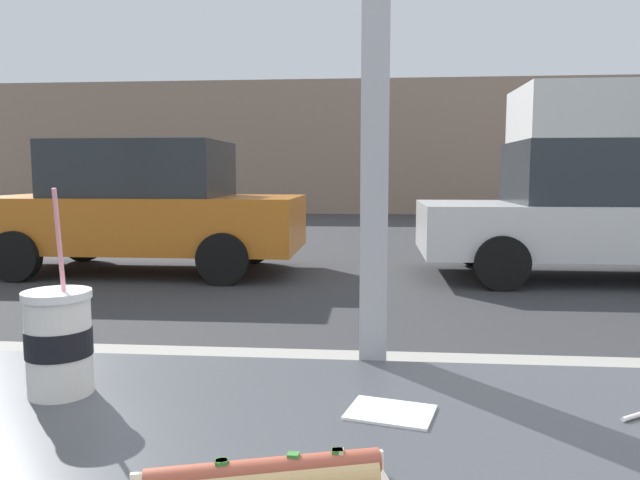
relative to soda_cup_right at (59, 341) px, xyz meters
The scene contains 7 objects.
ground_plane 8.26m from the soda_cup_right, 86.61° to the left, with size 60.00×60.00×0.00m, color #38383A.
sidewalk_strip 2.10m from the soda_cup_right, 74.71° to the left, with size 16.00×2.80×0.15m, color #B2ADA3.
building_facade_far 19.97m from the soda_cup_right, 88.61° to the left, with size 28.00×1.20×4.44m, color gray.
soda_cup_right is the anchor object (origin of this frame).
napkin_wrapper 0.52m from the soda_cup_right, ahead, with size 0.12×0.09×0.00m, color white.
parked_car_orange 7.64m from the soda_cup_right, 110.41° to the left, with size 4.28×1.98×1.78m.
parked_car_white 7.93m from the soda_cup_right, 64.58° to the left, with size 4.55×2.07×1.76m.
Camera 1 is at (-0.00, -1.05, 1.35)m, focal length 34.01 mm.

